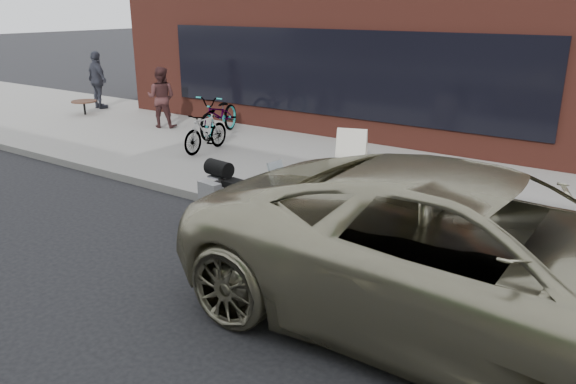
{
  "coord_description": "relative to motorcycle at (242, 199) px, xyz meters",
  "views": [
    {
      "loc": [
        4.82,
        -2.6,
        3.25
      ],
      "look_at": [
        0.72,
        3.25,
        0.85
      ],
      "focal_mm": 35.0,
      "sensor_mm": 36.0,
      "label": 1
    }
  ],
  "objects": [
    {
      "name": "ground",
      "position": [
        0.21,
        -3.4,
        -0.53
      ],
      "size": [
        120.0,
        120.0,
        0.0
      ],
      "primitive_type": "plane",
      "color": "black",
      "rests_on": "ground"
    },
    {
      "name": "near_sidewalk",
      "position": [
        0.21,
        3.6,
        -0.45
      ],
      "size": [
        44.0,
        6.0,
        0.15
      ],
      "primitive_type": "cube",
      "color": "gray",
      "rests_on": "ground"
    },
    {
      "name": "storefront",
      "position": [
        -1.79,
        10.58,
        1.72
      ],
      "size": [
        14.0,
        10.07,
        4.5
      ],
      "color": "#5C271E",
      "rests_on": "ground"
    },
    {
      "name": "motorcycle",
      "position": [
        0.0,
        0.0,
        0.0
      ],
      "size": [
        1.92,
        0.62,
        1.22
      ],
      "rotation": [
        0.0,
        0.0,
        -0.12
      ],
      "color": "black",
      "rests_on": "ground"
    },
    {
      "name": "minivan",
      "position": [
        3.71,
        -0.8,
        0.33
      ],
      "size": [
        6.14,
        2.84,
        1.71
      ],
      "primitive_type": "imported",
      "rotation": [
        0.0,
        0.0,
        1.57
      ],
      "color": "tan",
      "rests_on": "ground"
    },
    {
      "name": "bicycle_front",
      "position": [
        -4.21,
        4.24,
        0.14
      ],
      "size": [
        1.18,
        2.06,
        1.02
      ],
      "primitive_type": "imported",
      "rotation": [
        0.0,
        0.0,
        0.28
      ],
      "color": "gray",
      "rests_on": "near_sidewalk"
    },
    {
      "name": "bicycle_rear",
      "position": [
        -3.38,
        2.87,
        0.06
      ],
      "size": [
        0.52,
        1.48,
        0.88
      ],
      "primitive_type": "imported",
      "rotation": [
        0.0,
        0.0,
        0.07
      ],
      "color": "gray",
      "rests_on": "near_sidewalk"
    },
    {
      "name": "sandwich_sign",
      "position": [
        0.13,
        3.08,
        0.07
      ],
      "size": [
        0.7,
        0.67,
        0.9
      ],
      "rotation": [
        0.0,
        0.0,
        0.33
      ],
      "color": "beige",
      "rests_on": "near_sidewalk"
    },
    {
      "name": "cafe_table",
      "position": [
        -9.29,
        4.01,
        -0.0
      ],
      "size": [
        0.71,
        0.71,
        0.41
      ],
      "color": "black",
      "rests_on": "near_sidewalk"
    },
    {
      "name": "cafe_patron_left",
      "position": [
        -6.08,
        4.1,
        0.41
      ],
      "size": [
        0.94,
        0.87,
        1.57
      ],
      "primitive_type": "imported",
      "rotation": [
        0.0,
        0.0,
        3.6
      ],
      "color": "#412323",
      "rests_on": "near_sidewalk"
    },
    {
      "name": "cafe_patron_right",
      "position": [
        -9.79,
        4.94,
        0.5
      ],
      "size": [
        1.09,
        0.62,
        1.74
      ],
      "primitive_type": "imported",
      "rotation": [
        0.0,
        0.0,
        2.94
      ],
      "color": "#323440",
      "rests_on": "near_sidewalk"
    }
  ]
}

